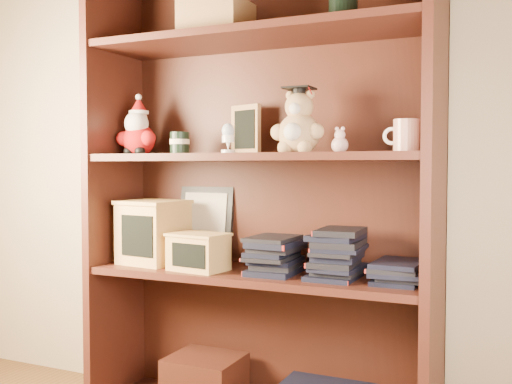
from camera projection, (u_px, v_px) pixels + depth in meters
The scene contains 16 objects.
bookcase at pixel (261, 203), 2.07m from camera, with size 1.20×0.35×1.60m.
shelf_lower at pixel (256, 275), 2.03m from camera, with size 1.14×0.33×0.02m.
shelf_upper at pixel (256, 157), 2.01m from camera, with size 1.14×0.33×0.02m.
santa_plush at pixel (138, 132), 2.20m from camera, with size 0.16×0.12×0.23m.
teachers_tin at pixel (180, 143), 2.14m from camera, with size 0.07×0.07×0.08m.
chalkboard_plaque at pixel (246, 130), 2.15m from camera, with size 0.13×0.10×0.18m.
egg_cup at pixel (228, 137), 1.97m from camera, with size 0.05×0.05×0.10m.
grad_teddy_bear at pixel (298, 127), 1.94m from camera, with size 0.18×0.16×0.22m.
pink_figurine at pixel (340, 143), 1.89m from camera, with size 0.05×0.05×0.09m.
teacher_mug at pixel (406, 136), 1.81m from camera, with size 0.11×0.08×0.10m.
certificate_frame at pixel (206, 224), 2.27m from camera, with size 0.22×0.06×0.28m.
treats_box at pixel (153, 231), 2.20m from camera, with size 0.24×0.24×0.23m.
pencils_box at pixel (198, 251), 2.05m from camera, with size 0.21×0.17×0.13m.
book_stack_left at pixel (275, 254), 2.00m from camera, with size 0.14×0.20×0.13m.
book_stack_mid at pixel (338, 253), 1.91m from camera, with size 0.14×0.20×0.16m.
book_stack_right at pixel (400, 270), 1.83m from camera, with size 0.14×0.20×0.08m.
Camera 1 is at (0.98, -0.53, 0.91)m, focal length 42.00 mm.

